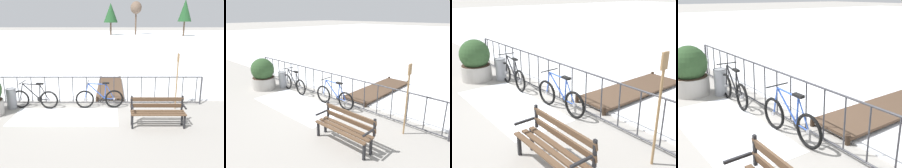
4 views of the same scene
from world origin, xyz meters
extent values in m
plane|color=#9E9991|center=(0.00, 0.00, 0.00)|extent=(160.00, 160.00, 0.00)
cube|color=white|center=(-0.34, -1.20, 0.00)|extent=(3.46, 1.56, 0.01)
cylinder|color=#38383D|center=(0.00, 0.00, 1.05)|extent=(9.00, 0.04, 0.04)
cylinder|color=#38383D|center=(0.00, 0.00, 0.08)|extent=(9.00, 0.04, 0.04)
cylinder|color=#38383D|center=(-4.50, 0.00, 0.53)|extent=(0.06, 0.06, 1.05)
cylinder|color=#38383D|center=(-4.32, 0.00, 0.57)|extent=(0.03, 0.03, 0.97)
cylinder|color=#38383D|center=(-3.81, 0.00, 0.57)|extent=(0.03, 0.03, 0.97)
cylinder|color=#38383D|center=(-3.30, 0.00, 0.57)|extent=(0.03, 0.03, 0.97)
cylinder|color=#38383D|center=(-2.80, 0.00, 0.57)|extent=(0.03, 0.03, 0.97)
cylinder|color=#38383D|center=(-2.29, 0.00, 0.57)|extent=(0.03, 0.03, 0.97)
cylinder|color=#38383D|center=(-1.78, 0.00, 0.57)|extent=(0.03, 0.03, 0.97)
cylinder|color=#38383D|center=(-1.27, 0.00, 0.57)|extent=(0.03, 0.03, 0.97)
cylinder|color=#38383D|center=(-0.76, 0.00, 0.57)|extent=(0.03, 0.03, 0.97)
cylinder|color=#38383D|center=(-0.25, 0.00, 0.57)|extent=(0.03, 0.03, 0.97)
cylinder|color=#38383D|center=(0.25, 0.00, 0.57)|extent=(0.03, 0.03, 0.97)
cylinder|color=#38383D|center=(0.76, 0.00, 0.57)|extent=(0.03, 0.03, 0.97)
cylinder|color=#38383D|center=(1.27, 0.00, 0.57)|extent=(0.03, 0.03, 0.97)
cylinder|color=#38383D|center=(1.78, 0.00, 0.57)|extent=(0.03, 0.03, 0.97)
cylinder|color=#38383D|center=(2.29, 0.00, 0.57)|extent=(0.03, 0.03, 0.97)
cylinder|color=#38383D|center=(2.80, 0.00, 0.57)|extent=(0.03, 0.03, 0.97)
torus|color=black|center=(-1.03, -0.47, 0.33)|extent=(0.66, 0.11, 0.66)
cylinder|color=gray|center=(-1.03, -0.47, 0.33)|extent=(0.08, 0.07, 0.08)
torus|color=black|center=(-2.08, -0.39, 0.33)|extent=(0.66, 0.11, 0.66)
cylinder|color=gray|center=(-2.08, -0.39, 0.33)|extent=(0.08, 0.07, 0.08)
cylinder|color=black|center=(-1.35, -0.45, 0.62)|extent=(0.08, 0.04, 0.53)
cylinder|color=black|center=(-1.66, -0.42, 0.63)|extent=(0.61, 0.09, 0.59)
cylinder|color=black|center=(-1.64, -0.42, 0.90)|extent=(0.63, 0.09, 0.07)
cylinder|color=black|center=(-1.20, -0.46, 0.34)|extent=(0.34, 0.06, 0.05)
cylinder|color=black|center=(-1.18, -0.46, 0.61)|extent=(0.32, 0.06, 0.56)
cylinder|color=black|center=(-2.02, -0.39, 0.62)|extent=(0.16, 0.05, 0.59)
cube|color=black|center=(-1.33, -0.45, 0.92)|extent=(0.25, 0.12, 0.05)
cylinder|color=black|center=(-1.96, -0.40, 0.96)|extent=(0.07, 0.52, 0.03)
cylinder|color=black|center=(-1.37, -0.45, 0.35)|extent=(0.18, 0.03, 0.18)
torus|color=black|center=(1.28, -0.35, 0.33)|extent=(0.66, 0.09, 0.66)
cylinder|color=gray|center=(1.28, -0.35, 0.33)|extent=(0.08, 0.06, 0.08)
torus|color=black|center=(0.23, -0.40, 0.33)|extent=(0.66, 0.09, 0.66)
cylinder|color=gray|center=(0.23, -0.40, 0.33)|extent=(0.08, 0.06, 0.08)
cylinder|color=#2D51B2|center=(0.96, -0.37, 0.62)|extent=(0.08, 0.04, 0.53)
cylinder|color=#2D51B2|center=(0.65, -0.38, 0.63)|extent=(0.61, 0.06, 0.59)
cylinder|color=#2D51B2|center=(0.67, -0.38, 0.90)|extent=(0.63, 0.06, 0.07)
cylinder|color=#2D51B2|center=(1.11, -0.36, 0.34)|extent=(0.34, 0.04, 0.05)
cylinder|color=#2D51B2|center=(1.13, -0.36, 0.61)|extent=(0.32, 0.04, 0.56)
cylinder|color=#2D51B2|center=(0.29, -0.40, 0.62)|extent=(0.16, 0.04, 0.59)
cube|color=black|center=(0.98, -0.37, 0.92)|extent=(0.24, 0.11, 0.05)
cylinder|color=black|center=(0.35, -0.40, 0.96)|extent=(0.05, 0.52, 0.03)
cylinder|color=black|center=(0.94, -0.37, 0.35)|extent=(0.18, 0.03, 0.18)
cube|color=black|center=(1.79, -1.73, 0.67)|extent=(0.05, 0.04, 0.45)
cube|color=black|center=(1.79, -1.98, 0.64)|extent=(0.04, 0.40, 0.04)
cylinder|color=#ADA8A0|center=(-2.92, -1.05, 0.25)|extent=(0.98, 0.98, 0.50)
cylinder|color=#38281E|center=(-2.92, -1.05, 0.51)|extent=(0.91, 0.91, 0.02)
sphere|color=#2D4C28|center=(-2.92, -1.05, 0.86)|extent=(0.98, 0.98, 0.98)
cylinder|color=gray|center=(-2.38, -0.43, 0.36)|extent=(0.34, 0.34, 0.72)
torus|color=#545558|center=(-2.38, -0.43, 0.72)|extent=(0.35, 0.35, 0.02)
cube|color=#4C3828|center=(1.11, 2.01, 0.12)|extent=(1.10, 3.42, 0.06)
cylinder|color=#35271C|center=(0.62, 0.30, 0.10)|extent=(0.10, 0.10, 0.20)
cylinder|color=#35271C|center=(1.61, 0.30, 0.10)|extent=(0.10, 0.10, 0.20)
camera|label=1|loc=(1.20, -8.73, 3.14)|focal=39.37mm
camera|label=2|loc=(5.67, -5.55, 3.16)|focal=34.57mm
camera|label=3|loc=(5.59, -4.10, 2.86)|focal=43.12mm
camera|label=4|loc=(4.83, -3.38, 2.65)|focal=46.69mm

